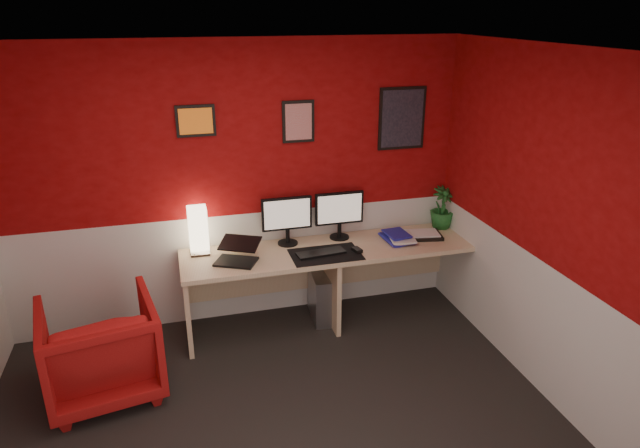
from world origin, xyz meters
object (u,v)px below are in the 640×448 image
Objects in this scene: laptop at (235,251)px; zen_tray at (422,235)px; monitor_right at (340,208)px; pc_tower at (322,295)px; desk at (330,285)px; shoji_lamp at (198,232)px; armchair at (101,349)px; potted_plant at (442,208)px; monitor_left at (287,214)px.

laptop is 0.94× the size of zen_tray.
pc_tower is (-0.20, -0.12, -0.80)m from monitor_right.
zen_tray reaches higher than desk.
shoji_lamp is 1.21× the size of laptop.
desk is 1.99m from armchair.
desk is 1.32m from potted_plant.
shoji_lamp is 1.28m from pc_tower.
shoji_lamp is 0.99× the size of potted_plant.
laptop is 0.57× the size of monitor_left.
potted_plant is at bearing 31.46° from zen_tray.
monitor_left is 1.44× the size of potted_plant.
potted_plant is at bearing 0.07° from monitor_left.
laptop is at bearing -44.86° from shoji_lamp.
shoji_lamp reaches higher than pc_tower.
laptop is 0.60m from monitor_left.
pc_tower is 1.97m from armchair.
shoji_lamp is 1.14× the size of zen_tray.
zen_tray is at bearing -7.76° from monitor_left.
monitor_right reaches higher than pc_tower.
desk is 1.27m from shoji_lamp.
monitor_left is at bearing 0.11° from shoji_lamp.
armchair is at bearing -166.62° from potted_plant.
zen_tray reaches higher than armchair.
monitor_right is at bearing 35.99° from pc_tower.
potted_plant is (1.51, 0.00, -0.09)m from monitor_left.
monitor_left is 0.71× the size of armchair.
desk is 5.78× the size of pc_tower.
shoji_lamp is at bearing 178.19° from pc_tower.
desk is 0.97m from zen_tray.
laptop is 0.40× the size of armchair.
zen_tray is at bearing 30.55° from laptop.
potted_plant is (2.01, 0.28, 0.09)m from laptop.
laptop is 0.73× the size of pc_tower.
monitor_right is at bearing 0.61° from shoji_lamp.
armchair is (-1.57, -0.73, -0.65)m from monitor_left.
desk is at bearing 32.44° from laptop.
potted_plant reaches higher than shoji_lamp.
zen_tray is (2.01, -0.17, -0.18)m from shoji_lamp.
potted_plant is (2.29, 0.00, 0.00)m from shoji_lamp.
monitor_left reaches higher than armchair.
laptop is at bearing -172.15° from potted_plant.
monitor_left is 1.66× the size of zen_tray.
monitor_left is at bearing 55.83° from laptop.
shoji_lamp reaches higher than zen_tray.
monitor_right reaches higher than shoji_lamp.
monitor_left is (0.78, 0.00, 0.09)m from shoji_lamp.
monitor_left and monitor_right have the same top height.
armchair is (-2.06, -0.74, -0.65)m from monitor_right.
desk is 0.17m from pc_tower.
monitor_right reaches higher than armchair.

